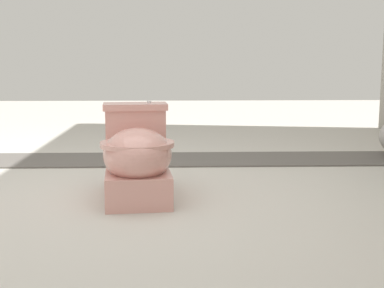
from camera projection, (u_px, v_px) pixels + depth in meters
ground_plane at (122, 202)px, 2.86m from camera, size 14.00×14.00×0.00m
gravel_strip at (204, 159)px, 4.05m from camera, size 0.56×8.00×0.01m
toilet at (137, 159)px, 2.91m from camera, size 0.67×0.44×0.52m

